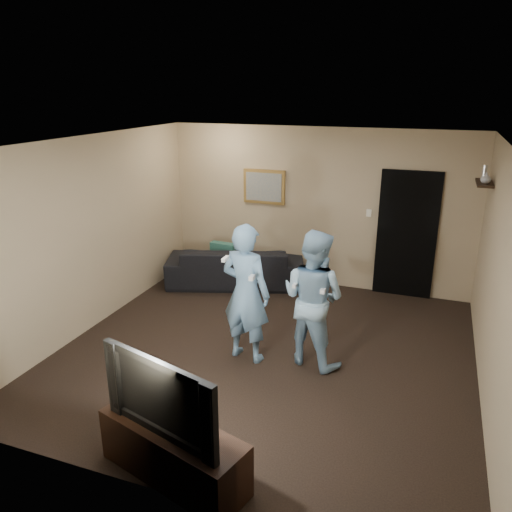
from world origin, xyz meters
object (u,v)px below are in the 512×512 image
at_px(sofa, 235,265).
at_px(television, 170,392).
at_px(tv_console, 174,452).
at_px(wii_player_right, 313,298).
at_px(wii_player_left, 246,293).

relative_size(sofa, television, 1.88).
bearing_deg(tv_console, wii_player_right, 90.63).
relative_size(television, wii_player_right, 0.72).
bearing_deg(wii_player_left, wii_player_right, 13.86).
distance_m(television, wii_player_right, 2.35).
distance_m(sofa, tv_console, 4.45).
xyz_separation_m(sofa, tv_console, (1.19, -4.28, -0.08)).
bearing_deg(sofa, wii_player_left, 97.37).
bearing_deg(sofa, wii_player_right, 114.04).
relative_size(wii_player_left, wii_player_right, 1.03).
height_order(sofa, tv_console, sofa).
distance_m(tv_console, wii_player_left, 2.17).
xyz_separation_m(tv_console, wii_player_left, (-0.14, 2.08, 0.61)).
height_order(sofa, wii_player_right, wii_player_right).
distance_m(tv_console, television, 0.59).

